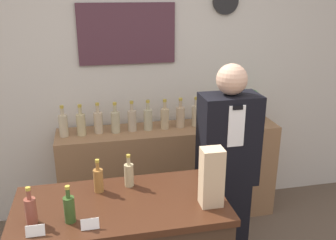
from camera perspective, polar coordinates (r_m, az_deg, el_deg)
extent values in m
cube|color=beige|center=(3.43, -3.87, 7.10)|extent=(5.20, 0.06, 2.70)
cube|color=#492932|center=(3.31, -6.27, 12.90)|extent=(0.84, 0.02, 0.52)
cylinder|color=black|center=(3.49, 8.79, 17.48)|extent=(0.23, 0.03, 0.23)
cube|color=#8E6642|center=(3.52, 0.20, -8.13)|extent=(1.97, 0.41, 0.90)
cube|color=#3D1F11|center=(2.16, -7.21, -12.81)|extent=(1.18, 0.60, 0.04)
cube|color=black|center=(3.00, 8.46, -15.43)|extent=(0.31, 0.24, 0.75)
cube|color=black|center=(2.66, 9.19, -2.94)|extent=(0.41, 0.24, 0.65)
cube|color=white|center=(2.51, 10.37, -0.96)|extent=(0.11, 0.01, 0.29)
cube|color=black|center=(2.46, 10.58, 1.86)|extent=(0.07, 0.01, 0.03)
sphere|color=tan|center=(2.54, 9.70, 6.12)|extent=(0.21, 0.21, 0.21)
cylinder|color=#4C3D2D|center=(3.56, 12.15, 0.55)|extent=(0.20, 0.20, 0.11)
sphere|color=#2D6B2D|center=(3.51, 12.32, 2.84)|extent=(0.22, 0.22, 0.22)
cube|color=tan|center=(2.05, 6.66, -8.66)|extent=(0.12, 0.10, 0.33)
cube|color=white|center=(1.98, -19.58, -15.63)|extent=(0.09, 0.02, 0.06)
cube|color=white|center=(1.95, -11.80, -15.27)|extent=(0.09, 0.02, 0.06)
cylinder|color=brown|center=(2.06, -20.16, -12.88)|extent=(0.06, 0.06, 0.14)
cylinder|color=brown|center=(2.01, -20.47, -10.60)|extent=(0.02, 0.02, 0.05)
cylinder|color=#B29933|center=(1.99, -20.58, -9.79)|extent=(0.02, 0.02, 0.02)
cylinder|color=#345021|center=(2.01, -14.78, -13.06)|extent=(0.06, 0.06, 0.14)
cylinder|color=#345021|center=(1.96, -15.02, -10.74)|extent=(0.02, 0.02, 0.05)
cylinder|color=#B29933|center=(1.95, -15.10, -9.90)|extent=(0.02, 0.02, 0.02)
cylinder|color=#9C6931|center=(2.25, -10.55, -9.07)|extent=(0.06, 0.06, 0.14)
cylinder|color=#9C6931|center=(2.20, -10.70, -6.91)|extent=(0.02, 0.02, 0.05)
cylinder|color=#B29933|center=(2.19, -10.75, -6.15)|extent=(0.02, 0.02, 0.02)
cylinder|color=tan|center=(2.28, -5.96, -8.36)|extent=(0.06, 0.06, 0.14)
cylinder|color=tan|center=(2.24, -6.04, -6.23)|extent=(0.02, 0.02, 0.05)
cylinder|color=#B29933|center=(2.22, -6.07, -5.47)|extent=(0.02, 0.02, 0.02)
cylinder|color=tan|center=(3.24, -15.64, -0.88)|extent=(0.08, 0.08, 0.18)
cylinder|color=tan|center=(3.20, -15.84, 1.20)|extent=(0.03, 0.03, 0.06)
cylinder|color=#B29933|center=(3.19, -15.91, 1.94)|extent=(0.03, 0.03, 0.02)
cylinder|color=tan|center=(3.23, -13.10, -0.72)|extent=(0.08, 0.08, 0.18)
cylinder|color=tan|center=(3.19, -13.26, 1.37)|extent=(0.03, 0.03, 0.06)
cylinder|color=#B29933|center=(3.18, -13.32, 2.11)|extent=(0.03, 0.03, 0.02)
cylinder|color=tan|center=(3.25, -10.56, -0.41)|extent=(0.08, 0.08, 0.18)
cylinder|color=tan|center=(3.21, -10.69, 1.67)|extent=(0.03, 0.03, 0.06)
cylinder|color=#B29933|center=(3.20, -10.74, 2.41)|extent=(0.03, 0.03, 0.02)
cylinder|color=tan|center=(3.24, -8.00, -0.35)|extent=(0.08, 0.08, 0.18)
cylinder|color=tan|center=(3.20, -8.10, 1.75)|extent=(0.03, 0.03, 0.06)
cylinder|color=#B29933|center=(3.19, -8.14, 2.49)|extent=(0.03, 0.03, 0.02)
cylinder|color=tan|center=(3.26, -5.49, -0.11)|extent=(0.08, 0.08, 0.18)
cylinder|color=tan|center=(3.22, -5.56, 1.97)|extent=(0.03, 0.03, 0.06)
cylinder|color=#B29933|center=(3.21, -5.58, 2.71)|extent=(0.03, 0.03, 0.02)
cylinder|color=tan|center=(3.28, -2.98, 0.05)|extent=(0.08, 0.08, 0.18)
cylinder|color=tan|center=(3.24, -3.02, 2.12)|extent=(0.03, 0.03, 0.06)
cylinder|color=#B29933|center=(3.22, -3.03, 2.85)|extent=(0.03, 0.03, 0.02)
cylinder|color=tan|center=(3.29, -0.49, 0.19)|extent=(0.08, 0.08, 0.18)
cylinder|color=tan|center=(3.26, -0.49, 2.25)|extent=(0.03, 0.03, 0.06)
cylinder|color=#B29933|center=(3.24, -0.49, 2.98)|extent=(0.03, 0.03, 0.02)
cylinder|color=tan|center=(3.34, 1.90, 0.42)|extent=(0.08, 0.08, 0.18)
cylinder|color=tan|center=(3.30, 1.92, 2.46)|extent=(0.03, 0.03, 0.06)
cylinder|color=#B29933|center=(3.29, 1.93, 3.18)|extent=(0.03, 0.03, 0.02)
cylinder|color=tan|center=(3.38, 4.26, 0.61)|extent=(0.08, 0.08, 0.18)
cylinder|color=tan|center=(3.34, 4.31, 2.63)|extent=(0.03, 0.03, 0.06)
cylinder|color=#B29933|center=(3.33, 4.33, 3.34)|extent=(0.03, 0.03, 0.02)
cylinder|color=tan|center=(3.40, 6.69, 0.67)|extent=(0.08, 0.08, 0.18)
cylinder|color=tan|center=(3.36, 6.77, 2.67)|extent=(0.03, 0.03, 0.06)
cylinder|color=#B29933|center=(3.35, 6.80, 3.38)|extent=(0.03, 0.03, 0.02)
cylinder|color=tan|center=(3.47, 8.81, 0.96)|extent=(0.08, 0.08, 0.18)
cylinder|color=tan|center=(3.43, 8.91, 2.92)|extent=(0.03, 0.03, 0.06)
cylinder|color=#B29933|center=(3.42, 8.95, 3.61)|extent=(0.03, 0.03, 0.02)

